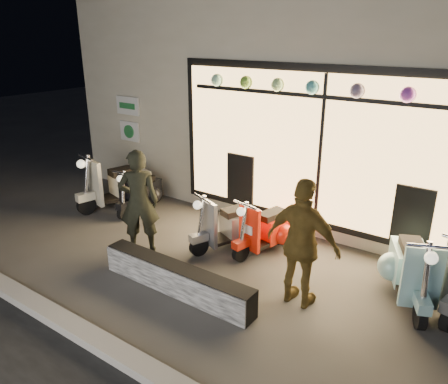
# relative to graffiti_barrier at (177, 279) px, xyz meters

# --- Properties ---
(ground) EXTENTS (40.00, 40.00, 0.00)m
(ground) POSITION_rel_graffiti_barrier_xyz_m (0.05, 0.65, -0.20)
(ground) COLOR #383533
(ground) RESTS_ON ground
(kerb) EXTENTS (40.00, 0.25, 0.12)m
(kerb) POSITION_rel_graffiti_barrier_xyz_m (0.05, -1.35, -0.14)
(kerb) COLOR slate
(kerb) RESTS_ON ground
(shop_building) EXTENTS (10.20, 6.23, 4.20)m
(shop_building) POSITION_rel_graffiti_barrier_xyz_m (0.05, 5.63, 1.90)
(shop_building) COLOR beige
(shop_building) RESTS_ON ground
(graffiti_barrier) EXTENTS (2.39, 0.28, 0.40)m
(graffiti_barrier) POSITION_rel_graffiti_barrier_xyz_m (0.00, 0.00, 0.00)
(graffiti_barrier) COLOR black
(graffiti_barrier) RESTS_ON ground
(scooter_silver) EXTENTS (0.74, 1.28, 0.93)m
(scooter_silver) POSITION_rel_graffiti_barrier_xyz_m (-0.14, 1.60, 0.17)
(scooter_silver) COLOR black
(scooter_silver) RESTS_ON ground
(scooter_red) EXTENTS (0.58, 1.26, 0.89)m
(scooter_red) POSITION_rel_graffiti_barrier_xyz_m (0.38, 1.84, 0.16)
(scooter_red) COLOR black
(scooter_red) RESTS_ON ground
(scooter_black) EXTENTS (0.53, 1.23, 0.88)m
(scooter_black) POSITION_rel_graffiti_barrier_xyz_m (-2.53, 1.89, 0.15)
(scooter_black) COLOR black
(scooter_black) RESTS_ON ground
(scooter_cream) EXTENTS (0.75, 1.54, 1.10)m
(scooter_cream) POSITION_rel_graffiti_barrier_xyz_m (-2.98, 1.79, 0.24)
(scooter_cream) COLOR black
(scooter_cream) RESTS_ON ground
(scooter_blue) EXTENTS (0.83, 1.40, 1.02)m
(scooter_blue) POSITION_rel_graffiti_barrier_xyz_m (2.57, 1.77, 0.21)
(scooter_blue) COLOR black
(scooter_blue) RESTS_ON ground
(man) EXTENTS (0.73, 0.71, 1.68)m
(man) POSITION_rel_graffiti_barrier_xyz_m (-1.26, 0.59, 0.64)
(man) COLOR black
(man) RESTS_ON ground
(woman) EXTENTS (1.02, 0.46, 1.70)m
(woman) POSITION_rel_graffiti_barrier_xyz_m (1.47, 0.73, 0.65)
(woman) COLOR brown
(woman) RESTS_ON ground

